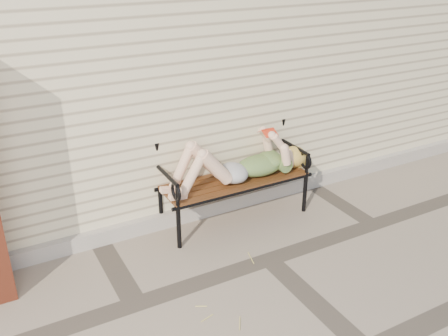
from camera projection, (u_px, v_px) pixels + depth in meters
ground at (269, 259)px, 4.46m from camera, size 80.00×80.00×0.00m
house_wall at (141, 36)px, 6.22m from camera, size 8.00×4.00×3.00m
foundation_strip at (218, 206)px, 5.20m from camera, size 8.00×0.10×0.15m
garden_bench at (230, 162)px, 4.95m from camera, size 1.62×0.64×1.05m
reading_woman at (238, 164)px, 4.84m from camera, size 1.53×0.35×0.48m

